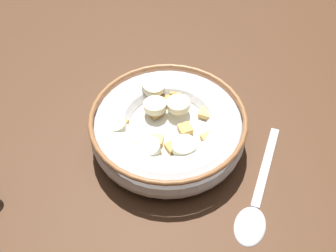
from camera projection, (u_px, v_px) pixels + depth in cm
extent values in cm
cube|color=#472B19|center=(168.00, 147.00, 54.18)|extent=(95.51, 95.51, 2.00)
cylinder|color=silver|center=(168.00, 140.00, 53.19)|extent=(10.22, 10.22, 0.60)
torus|color=silver|center=(168.00, 129.00, 51.61)|extent=(18.58, 18.58, 4.76)
torus|color=brown|center=(168.00, 118.00, 50.03)|extent=(18.63, 18.63, 0.60)
cylinder|color=white|center=(168.00, 127.00, 51.28)|extent=(15.73, 15.73, 0.40)
cube|color=#AD7F42|center=(141.00, 91.00, 54.48)|extent=(1.78, 1.80, 0.74)
cube|color=tan|center=(116.00, 145.00, 48.77)|extent=(2.06, 2.07, 0.77)
cube|color=#AD7F42|center=(120.00, 124.00, 50.92)|extent=(2.13, 2.13, 0.75)
cube|color=tan|center=(205.00, 113.00, 51.88)|extent=(2.08, 2.08, 0.72)
cube|color=tan|center=(153.00, 153.00, 48.08)|extent=(1.97, 2.00, 0.80)
cube|color=tan|center=(185.00, 129.00, 50.31)|extent=(1.77, 1.77, 0.68)
cube|color=#B78947|center=(203.00, 159.00, 47.39)|extent=(1.90, 1.88, 0.74)
cube|color=tan|center=(152.00, 169.00, 46.52)|extent=(2.14, 2.15, 0.85)
cube|color=tan|center=(157.00, 140.00, 49.29)|extent=(1.92, 1.98, 0.89)
cube|color=tan|center=(158.00, 85.00, 55.00)|extent=(1.69, 1.66, 0.76)
cube|color=tan|center=(220.00, 146.00, 48.53)|extent=(2.15, 2.16, 0.84)
cube|color=#B78947|center=(156.00, 112.00, 51.96)|extent=(2.05, 2.05, 0.69)
cube|color=#AD7F42|center=(170.00, 167.00, 46.69)|extent=(2.12, 2.12, 0.68)
cube|color=tan|center=(131.00, 148.00, 48.35)|extent=(2.03, 2.06, 0.81)
cube|color=#B78947|center=(175.00, 90.00, 54.31)|extent=(1.66, 1.72, 0.87)
cube|color=#B78947|center=(194.00, 88.00, 54.83)|extent=(1.74, 1.69, 0.82)
cube|color=#B78947|center=(172.00, 147.00, 48.68)|extent=(1.93, 1.96, 0.79)
cube|color=#AD7F42|center=(162.00, 100.00, 53.40)|extent=(1.94, 1.98, 0.85)
cube|color=tan|center=(209.00, 138.00, 49.45)|extent=(1.89, 1.87, 0.74)
cylinder|color=#F4EABC|center=(114.00, 126.00, 49.63)|extent=(3.55, 3.60, 1.41)
cylinder|color=beige|center=(184.00, 146.00, 47.60)|extent=(4.02, 4.00, 1.10)
cylinder|color=#F9EFC6|center=(148.00, 147.00, 47.38)|extent=(4.06, 4.00, 1.35)
cylinder|color=beige|center=(178.00, 104.00, 51.32)|extent=(2.88, 2.89, 1.04)
cylinder|color=beige|center=(155.00, 106.00, 51.32)|extent=(3.92, 3.97, 1.23)
cylinder|color=#F4EABC|center=(153.00, 86.00, 53.22)|extent=(3.10, 3.06, 1.36)
ellipsoid|color=#B7B7BC|center=(250.00, 225.00, 45.60)|extent=(5.32, 5.91, 0.80)
cube|color=#B7B7BC|center=(266.00, 165.00, 50.91)|extent=(6.64, 10.90, 0.36)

